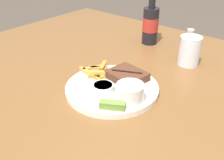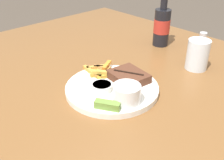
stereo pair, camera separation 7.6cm
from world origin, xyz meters
The scene contains 11 objects.
dining_table centered at (0.00, 0.00, 0.70)m, with size 1.49×1.27×0.77m.
dinner_plate centered at (0.00, 0.00, 0.77)m, with size 0.28×0.28×0.02m.
steak_portion centered at (0.01, 0.06, 0.80)m, with size 0.12×0.11×0.03m.
fries_pile centered at (-0.08, 0.02, 0.79)m, with size 0.12×0.11×0.02m.
coleslaw_cup centered at (0.09, -0.03, 0.81)m, with size 0.07×0.07×0.05m.
dipping_sauce_cup centered at (0.00, -0.04, 0.80)m, with size 0.06×0.06×0.02m.
pickle_spear centered at (0.07, -0.09, 0.79)m, with size 0.07×0.05×0.02m.
fork_utensil centered at (-0.07, -0.02, 0.78)m, with size 0.13×0.05×0.00m.
beer_bottle centered at (-0.13, 0.40, 0.85)m, with size 0.07×0.07×0.24m.
drinking_glass centered at (0.09, 0.31, 0.82)m, with size 0.07×0.07×0.10m.
salt_shaker centered at (0.01, 0.49, 0.80)m, with size 0.03×0.03×0.07m.
Camera 2 is at (0.48, -0.45, 1.18)m, focal length 42.00 mm.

